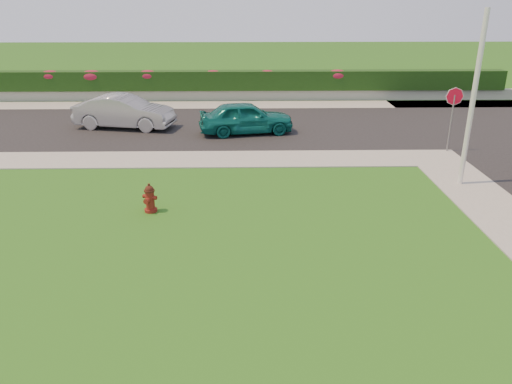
{
  "coord_description": "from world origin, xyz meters",
  "views": [
    {
      "loc": [
        -0.2,
        -9.04,
        5.81
      ],
      "look_at": [
        0.04,
        3.36,
        0.9
      ],
      "focal_mm": 35.0,
      "sensor_mm": 36.0,
      "label": 1
    }
  ],
  "objects_px": {
    "sedan_teal": "(246,118)",
    "stop_sign": "(453,104)",
    "fire_hydrant": "(150,198)",
    "utility_pole": "(473,102)",
    "sedan_silver": "(124,112)"
  },
  "relations": [
    {
      "from": "sedan_silver",
      "to": "stop_sign",
      "type": "bearing_deg",
      "value": -95.46
    },
    {
      "from": "fire_hydrant",
      "to": "sedan_silver",
      "type": "distance_m",
      "value": 10.09
    },
    {
      "from": "utility_pole",
      "to": "sedan_silver",
      "type": "bearing_deg",
      "value": 148.83
    },
    {
      "from": "utility_pole",
      "to": "stop_sign",
      "type": "distance_m",
      "value": 3.88
    },
    {
      "from": "fire_hydrant",
      "to": "utility_pole",
      "type": "relative_size",
      "value": 0.16
    },
    {
      "from": "sedan_teal",
      "to": "utility_pole",
      "type": "height_order",
      "value": "utility_pole"
    },
    {
      "from": "fire_hydrant",
      "to": "sedan_silver",
      "type": "relative_size",
      "value": 0.19
    },
    {
      "from": "sedan_teal",
      "to": "stop_sign",
      "type": "xyz_separation_m",
      "value": [
        7.98,
        -2.9,
        1.15
      ]
    },
    {
      "from": "sedan_silver",
      "to": "stop_sign",
      "type": "height_order",
      "value": "stop_sign"
    },
    {
      "from": "sedan_teal",
      "to": "stop_sign",
      "type": "relative_size",
      "value": 1.62
    },
    {
      "from": "fire_hydrant",
      "to": "sedan_silver",
      "type": "xyz_separation_m",
      "value": [
        -2.87,
        9.67,
        0.38
      ]
    },
    {
      "from": "sedan_teal",
      "to": "stop_sign",
      "type": "bearing_deg",
      "value": -119.85
    },
    {
      "from": "fire_hydrant",
      "to": "utility_pole",
      "type": "bearing_deg",
      "value": 34.08
    },
    {
      "from": "fire_hydrant",
      "to": "utility_pole",
      "type": "height_order",
      "value": "utility_pole"
    },
    {
      "from": "utility_pole",
      "to": "sedan_teal",
      "type": "bearing_deg",
      "value": 136.91
    }
  ]
}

